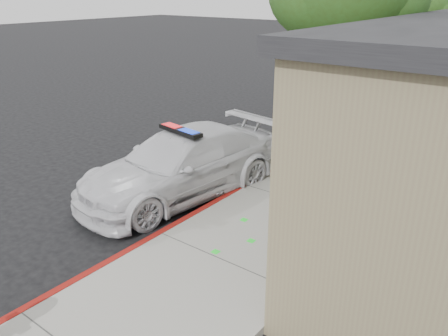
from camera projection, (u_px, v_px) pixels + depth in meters
ground at (158, 238)px, 9.17m from camera, size 120.00×120.00×0.00m
sidewalk at (300, 204)px, 10.44m from camera, size 3.20×60.00×0.15m
red_curb at (245, 187)px, 11.31m from camera, size 0.14×60.00×0.16m
police_car at (182, 164)px, 10.86m from camera, size 3.02×5.69×1.69m
street_tree_mid at (406, 6)px, 14.44m from camera, size 3.04×2.82×5.39m
street_tree_far at (401, 20)px, 15.12m from camera, size 2.59×2.56×4.75m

